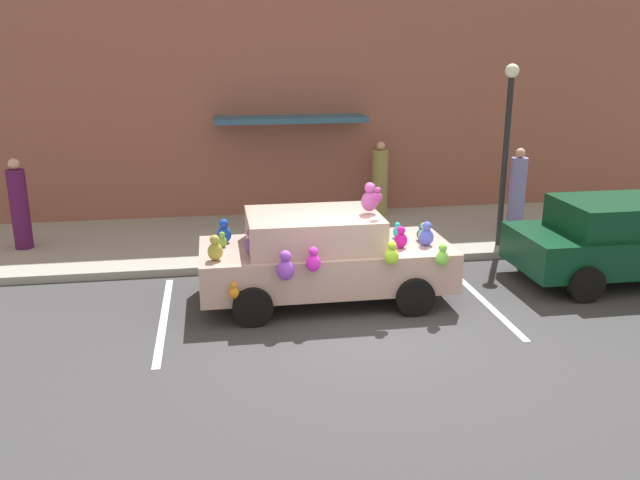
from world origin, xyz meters
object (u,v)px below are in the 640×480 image
object	(u,v)px
teddy_bear_on_sidewalk	(292,233)
pedestrian_walking_past	(517,193)
pedestrian_near_shopfront	(380,182)
pedestrian_by_lamp	(20,207)
parked_sedan_behind	(623,240)
plush_covered_car	(323,256)
street_lamp_post	(507,137)

from	to	relation	value
teddy_bear_on_sidewalk	pedestrian_walking_past	world-z (taller)	pedestrian_walking_past
pedestrian_near_shopfront	pedestrian_by_lamp	size ratio (longest dim) A/B	0.97
parked_sedan_behind	pedestrian_near_shopfront	bearing A→B (deg)	124.57
pedestrian_by_lamp	plush_covered_car	bearing A→B (deg)	-31.43
parked_sedan_behind	street_lamp_post	bearing A→B (deg)	126.52
plush_covered_car	pedestrian_by_lamp	world-z (taller)	plush_covered_car
parked_sedan_behind	pedestrian_near_shopfront	size ratio (longest dim) A/B	2.24
street_lamp_post	pedestrian_near_shopfront	distance (m)	3.75
teddy_bear_on_sidewalk	street_lamp_post	xyz separation A→B (m)	(4.37, -0.47, 1.97)
teddy_bear_on_sidewalk	plush_covered_car	bearing A→B (deg)	-85.53
parked_sedan_behind	pedestrian_by_lamp	distance (m)	11.94
pedestrian_near_shopfront	pedestrian_walking_past	distance (m)	3.31
plush_covered_car	pedestrian_near_shopfront	size ratio (longest dim) A/B	2.31
pedestrian_walking_past	pedestrian_by_lamp	bearing A→B (deg)	177.81
plush_covered_car	street_lamp_post	world-z (taller)	street_lamp_post
plush_covered_car	teddy_bear_on_sidewalk	distance (m)	2.63
street_lamp_post	parked_sedan_behind	bearing A→B (deg)	-53.48
parked_sedan_behind	street_lamp_post	size ratio (longest dim) A/B	1.10
street_lamp_post	pedestrian_by_lamp	world-z (taller)	street_lamp_post
teddy_bear_on_sidewalk	street_lamp_post	bearing A→B (deg)	-6.14
parked_sedan_behind	pedestrian_by_lamp	bearing A→B (deg)	163.33
teddy_bear_on_sidewalk	pedestrian_by_lamp	size ratio (longest dim) A/B	0.38
pedestrian_near_shopfront	teddy_bear_on_sidewalk	bearing A→B (deg)	-135.61
pedestrian_walking_past	pedestrian_by_lamp	size ratio (longest dim) A/B	1.00
parked_sedan_behind	teddy_bear_on_sidewalk	xyz separation A→B (m)	(-5.87, 2.50, -0.31)
pedestrian_near_shopfront	plush_covered_car	bearing A→B (deg)	-114.33
plush_covered_car	pedestrian_walking_past	xyz separation A→B (m)	(4.98, 3.11, 0.23)
parked_sedan_behind	street_lamp_post	world-z (taller)	street_lamp_post
pedestrian_walking_past	street_lamp_post	bearing A→B (deg)	-129.61
pedestrian_walking_past	pedestrian_near_shopfront	bearing A→B (deg)	144.66
teddy_bear_on_sidewalk	street_lamp_post	size ratio (longest dim) A/B	0.19
parked_sedan_behind	pedestrian_by_lamp	xyz separation A→B (m)	(-11.44, 3.42, 0.24)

